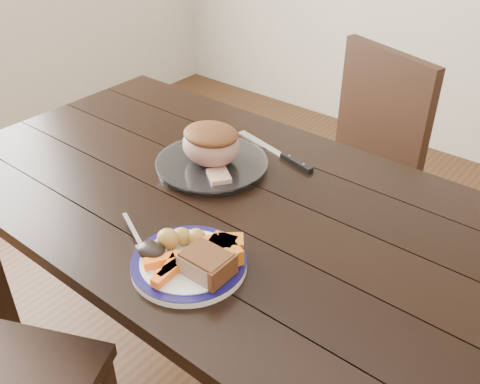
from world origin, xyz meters
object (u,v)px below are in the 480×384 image
Objects in this scene: dining_table at (222,222)px; chair_far at (354,162)px; pork_slice at (206,264)px; fork at (137,238)px; carving_knife at (287,157)px; serving_platter at (212,165)px; roast_joint at (211,145)px; dinner_plate at (189,264)px.

dining_table is 1.72× the size of chair_far.
pork_slice is (0.19, -0.27, 0.13)m from dining_table.
chair_far reaches higher than pork_slice.
dining_table is 0.30m from fork.
pork_slice is 0.59× the size of fork.
carving_knife is at bearing 110.20° from fork.
chair_far is 0.70m from serving_platter.
pork_slice is at bearing -59.78° from carving_knife.
roast_joint reaches higher than carving_knife.
chair_far is 0.72m from roast_joint.
chair_far is at bearing 96.28° from dinner_plate.
carving_knife is at bearing 106.71° from pork_slice.
carving_knife is (-0.16, 0.53, -0.04)m from pork_slice.
chair_far is 2.94× the size of carving_knife.
dining_table is at bearing 116.74° from dinner_plate.
serving_platter is 1.85× the size of fork.
dining_table is 0.17m from serving_platter.
dining_table is 9.49× the size of fork.
roast_joint is at bearing 124.74° from dinner_plate.
fork is at bearing -75.42° from serving_platter.
roast_joint reaches higher than fork.
carving_knife is at bearing 51.27° from serving_platter.
serving_platter reaches higher than dining_table.
roast_joint is at bearing -115.21° from carving_knife.
pork_slice is 0.55m from carving_knife.
carving_knife is at bearing 83.43° from dining_table.
roast_joint is at bearing 97.15° from chair_far.
serving_platter is at bearing -115.21° from carving_knife.
fork is at bearing -75.42° from roast_joint.
dinner_plate is 0.07m from pork_slice.
dinner_plate is (0.13, -0.26, 0.10)m from dining_table.
dining_table is 0.35m from pork_slice.
pork_slice is 0.31× the size of carving_knife.
serving_platter is (-0.24, 0.35, 0.00)m from dinner_plate.
serving_platter is at bearing 141.73° from dining_table.
fork is (-0.15, -0.02, 0.01)m from dinner_plate.
dinner_plate is at bearing -63.26° from dining_table.
dinner_plate is 0.43m from roast_joint.
carving_knife is (0.14, 0.18, -0.07)m from roast_joint.
roast_joint is (0.00, 0.00, 0.06)m from serving_platter.
dinner_plate is at bearing 175.24° from pork_slice.
fork is 0.53× the size of carving_knife.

